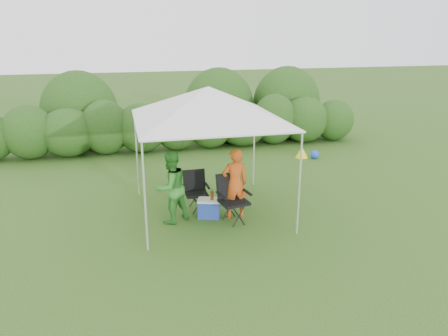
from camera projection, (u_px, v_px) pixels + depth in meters
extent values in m
plane|color=#375D1D|center=(214.00, 220.00, 9.47)|extent=(70.00, 70.00, 0.00)
ellipsoid|color=#285019|center=(29.00, 132.00, 13.72)|extent=(1.65, 1.40, 1.73)
cylinder|color=#382616|center=(32.00, 154.00, 13.94)|extent=(0.12, 0.12, 0.30)
ellipsoid|color=#285019|center=(68.00, 133.00, 14.01)|extent=(1.80, 1.53, 1.57)
cylinder|color=#382616|center=(70.00, 152.00, 14.20)|extent=(0.12, 0.12, 0.30)
ellipsoid|color=#285019|center=(105.00, 127.00, 14.23)|extent=(1.58, 1.34, 1.80)
cylinder|color=#382616|center=(107.00, 150.00, 14.46)|extent=(0.12, 0.12, 0.30)
ellipsoid|color=#285019|center=(141.00, 128.00, 14.51)|extent=(1.72, 1.47, 1.65)
cylinder|color=#382616|center=(143.00, 147.00, 14.72)|extent=(0.12, 0.12, 0.30)
ellipsoid|color=#285019|center=(176.00, 128.00, 14.80)|extent=(1.50, 1.28, 1.50)
cylinder|color=#382616|center=(177.00, 145.00, 14.98)|extent=(0.12, 0.12, 0.30)
ellipsoid|color=#285019|center=(210.00, 123.00, 15.02)|extent=(1.65, 1.40, 1.73)
cylinder|color=#382616|center=(210.00, 143.00, 15.24)|extent=(0.12, 0.12, 0.30)
ellipsoid|color=#285019|center=(243.00, 124.00, 15.31)|extent=(1.80, 1.53, 1.57)
cylinder|color=#382616|center=(242.00, 141.00, 15.50)|extent=(0.12, 0.12, 0.30)
ellipsoid|color=#285019|center=(274.00, 119.00, 15.53)|extent=(1.57, 1.34, 1.80)
cylinder|color=#382616|center=(273.00, 140.00, 15.76)|extent=(0.12, 0.12, 0.30)
ellipsoid|color=#285019|center=(305.00, 120.00, 15.82)|extent=(1.72, 1.47, 1.65)
cylinder|color=#382616|center=(303.00, 138.00, 16.02)|extent=(0.12, 0.12, 0.30)
ellipsoid|color=#285019|center=(334.00, 120.00, 16.10)|extent=(1.50, 1.28, 1.50)
cylinder|color=#382616|center=(333.00, 136.00, 16.28)|extent=(0.12, 0.12, 0.30)
cylinder|color=silver|center=(145.00, 198.00, 7.89)|extent=(0.04, 0.04, 2.10)
cylinder|color=silver|center=(299.00, 185.00, 8.56)|extent=(0.04, 0.04, 2.10)
cylinder|color=silver|center=(137.00, 154.00, 10.67)|extent=(0.04, 0.04, 2.10)
cylinder|color=silver|center=(254.00, 147.00, 11.34)|extent=(0.04, 0.04, 2.10)
cube|color=white|center=(209.00, 120.00, 9.29)|extent=(3.10, 3.10, 0.03)
pyramid|color=white|center=(209.00, 103.00, 9.18)|extent=(3.10, 3.10, 0.70)
cube|color=black|center=(234.00, 202.00, 9.27)|extent=(0.65, 0.62, 0.05)
cube|color=black|center=(229.00, 185.00, 9.39)|extent=(0.59, 0.26, 0.54)
cube|color=black|center=(221.00, 196.00, 9.10)|extent=(0.14, 0.48, 0.03)
cube|color=black|center=(246.00, 191.00, 9.33)|extent=(0.14, 0.48, 0.03)
cylinder|color=black|center=(228.00, 218.00, 9.04)|extent=(0.03, 0.03, 0.46)
cylinder|color=black|center=(249.00, 214.00, 9.23)|extent=(0.03, 0.03, 0.46)
cylinder|color=black|center=(219.00, 210.00, 9.46)|extent=(0.03, 0.03, 0.46)
cylinder|color=black|center=(239.00, 206.00, 9.64)|extent=(0.03, 0.03, 0.46)
cube|color=black|center=(196.00, 194.00, 9.90)|extent=(0.50, 0.47, 0.05)
cube|color=black|center=(194.00, 180.00, 10.01)|extent=(0.50, 0.15, 0.47)
cube|color=black|center=(185.00, 188.00, 9.79)|extent=(0.06, 0.42, 0.03)
cube|color=black|center=(207.00, 186.00, 9.91)|extent=(0.06, 0.42, 0.03)
cylinder|color=black|center=(189.00, 206.00, 9.72)|extent=(0.02, 0.02, 0.40)
cylinder|color=black|center=(207.00, 204.00, 9.82)|extent=(0.02, 0.02, 0.40)
cylinder|color=black|center=(186.00, 199.00, 10.11)|extent=(0.02, 0.02, 0.40)
cylinder|color=black|center=(203.00, 198.00, 10.21)|extent=(0.02, 0.02, 0.40)
imported|color=#C74A16|center=(235.00, 184.00, 9.40)|extent=(0.59, 0.39, 1.57)
imported|color=#33842B|center=(171.00, 187.00, 9.19)|extent=(0.96, 0.90, 1.57)
cube|color=#243EA6|center=(209.00, 209.00, 9.60)|extent=(0.55, 0.46, 0.38)
cube|color=silver|center=(209.00, 200.00, 9.54)|extent=(0.57, 0.49, 0.03)
cylinder|color=#592D0C|center=(212.00, 194.00, 9.47)|extent=(0.07, 0.07, 0.26)
cone|color=yellow|center=(302.00, 152.00, 14.07)|extent=(0.41, 0.41, 0.34)
sphere|color=blue|center=(315.00, 154.00, 13.94)|extent=(0.27, 0.27, 0.27)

